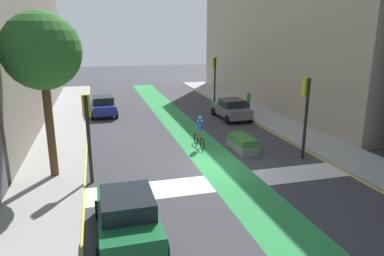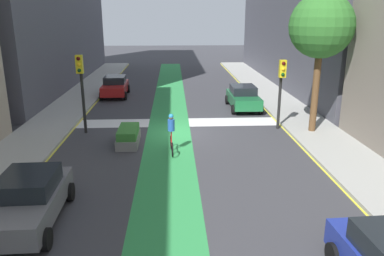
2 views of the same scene
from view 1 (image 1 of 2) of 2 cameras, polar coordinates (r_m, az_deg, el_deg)
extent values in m
plane|color=#38383D|center=(17.59, 2.86, -6.23)|extent=(120.00, 120.00, 0.00)
cube|color=#2D8C47|center=(17.77, 4.59, -6.03)|extent=(2.40, 60.00, 0.01)
cube|color=silver|center=(15.85, 5.15, -8.72)|extent=(12.00, 1.80, 0.01)
cube|color=#9E9E99|center=(16.94, -22.27, -7.98)|extent=(3.00, 60.00, 0.15)
cube|color=yellow|center=(16.83, -17.13, -7.91)|extent=(0.16, 60.00, 0.01)
cube|color=#9E9E99|center=(21.04, 22.70, -3.60)|extent=(3.00, 60.00, 0.15)
cube|color=yellow|center=(20.20, 19.30, -4.24)|extent=(0.16, 60.00, 0.01)
cube|color=tan|center=(35.42, 17.41, 17.51)|extent=(9.10, 28.83, 16.66)
cylinder|color=black|center=(18.97, 18.04, 1.34)|extent=(0.16, 0.16, 4.26)
cube|color=gold|center=(18.84, 18.11, 6.38)|extent=(0.35, 0.28, 0.95)
sphere|color=#3F0A0A|center=(18.92, 17.95, 7.34)|extent=(0.20, 0.20, 0.20)
sphere|color=yellow|center=(18.96, 17.88, 6.44)|extent=(0.20, 0.20, 0.20)
sphere|color=#0C3814|center=(19.00, 17.81, 5.55)|extent=(0.20, 0.20, 0.20)
cylinder|color=black|center=(15.71, -16.45, -1.92)|extent=(0.16, 0.16, 3.91)
cube|color=gold|center=(15.56, -16.85, 3.52)|extent=(0.35, 0.28, 0.95)
sphere|color=#3F0A0A|center=(15.65, -16.92, 4.69)|extent=(0.20, 0.20, 0.20)
sphere|color=yellow|center=(15.70, -16.84, 3.61)|extent=(0.20, 0.20, 0.20)
sphere|color=#0C3814|center=(15.76, -16.76, 2.54)|extent=(0.20, 0.20, 0.20)
cylinder|color=black|center=(32.38, 3.73, 7.53)|extent=(0.16, 0.16, 4.37)
cube|color=gold|center=(32.39, 3.66, 10.58)|extent=(0.35, 0.28, 0.95)
sphere|color=#3F0A0A|center=(32.50, 3.59, 11.12)|extent=(0.20, 0.20, 0.20)
sphere|color=yellow|center=(32.53, 3.58, 10.60)|extent=(0.20, 0.20, 0.20)
sphere|color=#0C3814|center=(32.55, 3.57, 10.07)|extent=(0.20, 0.20, 0.20)
cube|color=#196033|center=(11.80, -10.48, -14.11)|extent=(1.81, 4.21, 0.70)
cube|color=black|center=(11.33, -10.53, -11.83)|extent=(1.61, 2.00, 0.55)
cylinder|color=black|center=(13.24, -15.00, -12.71)|extent=(0.22, 0.64, 0.64)
cylinder|color=black|center=(13.34, -7.09, -12.06)|extent=(0.22, 0.64, 0.64)
cylinder|color=black|center=(10.83, -4.59, -18.96)|extent=(0.22, 0.64, 0.64)
cube|color=navy|center=(29.41, -14.30, 3.35)|extent=(1.98, 4.27, 0.70)
cube|color=black|center=(29.09, -14.35, 4.48)|extent=(1.69, 2.07, 0.55)
cylinder|color=black|center=(30.88, -16.12, 3.10)|extent=(0.25, 0.65, 0.64)
cylinder|color=black|center=(30.98, -12.80, 3.35)|extent=(0.25, 0.65, 0.64)
cylinder|color=black|center=(28.00, -15.88, 1.94)|extent=(0.25, 0.65, 0.64)
cylinder|color=black|center=(28.11, -12.22, 2.22)|extent=(0.25, 0.65, 0.64)
cube|color=slate|center=(27.41, 6.36, 2.90)|extent=(1.92, 4.25, 0.70)
cube|color=black|center=(27.10, 6.56, 4.10)|extent=(1.66, 2.05, 0.55)
cylinder|color=black|center=(28.48, 3.50, 2.70)|extent=(0.24, 0.65, 0.64)
cylinder|color=black|center=(29.15, 6.82, 2.90)|extent=(0.24, 0.65, 0.64)
cylinder|color=black|center=(25.82, 5.79, 1.37)|extent=(0.24, 0.65, 0.64)
cylinder|color=black|center=(26.56, 9.37, 1.62)|extent=(0.24, 0.65, 0.64)
torus|color=black|center=(20.96, 0.63, -1.72)|extent=(0.10, 0.68, 0.68)
torus|color=black|center=(20.01, 1.64, -2.53)|extent=(0.10, 0.68, 0.68)
cylinder|color=red|center=(20.43, 1.12, -1.63)|extent=(0.12, 0.95, 0.06)
cylinder|color=red|center=(20.22, 1.27, -1.02)|extent=(0.05, 0.05, 0.50)
cylinder|color=#2659B2|center=(20.08, 1.28, 0.42)|extent=(0.32, 0.32, 0.55)
sphere|color=#8C6647|center=(19.99, 1.29, 1.49)|extent=(0.22, 0.22, 0.22)
sphere|color=#268CCC|center=(19.98, 1.29, 1.60)|extent=(0.23, 0.23, 0.23)
cylinder|color=#262638|center=(29.95, 9.16, 3.50)|extent=(0.28, 0.28, 0.71)
cylinder|color=#338C4C|center=(29.82, 9.21, 4.76)|extent=(0.34, 0.34, 0.63)
sphere|color=#8C6647|center=(29.75, 9.24, 5.55)|extent=(0.20, 0.20, 0.20)
cylinder|color=brown|center=(16.67, -22.12, -0.05)|extent=(0.36, 0.36, 4.40)
sphere|color=#2D6B28|center=(16.19, -23.29, 11.48)|extent=(3.29, 3.29, 3.29)
cube|color=slate|center=(20.00, 8.23, -3.05)|extent=(1.04, 2.36, 0.45)
cube|color=#33722D|center=(19.87, 8.27, -1.88)|extent=(0.93, 2.12, 0.40)
camera|label=2|loc=(36.16, -6.92, 14.78)|focal=35.79mm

